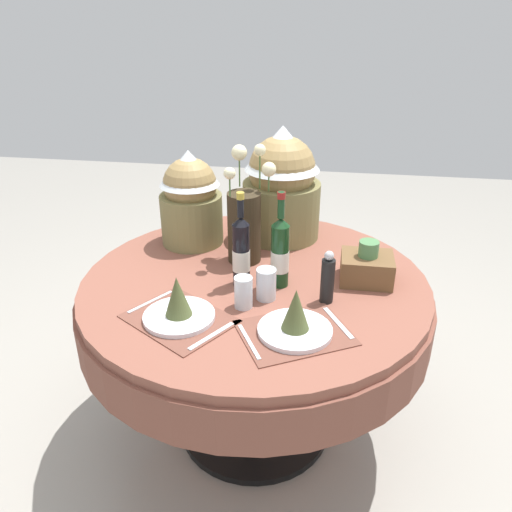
{
  "coord_description": "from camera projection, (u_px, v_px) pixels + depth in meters",
  "views": [
    {
      "loc": [
        0.27,
        -1.68,
        1.69
      ],
      "look_at": [
        0.0,
        0.03,
        0.83
      ],
      "focal_mm": 35.29,
      "sensor_mm": 36.0,
      "label": 1
    }
  ],
  "objects": [
    {
      "name": "flower_vase",
      "position": [
        245.0,
        221.0,
        2.01
      ],
      "size": [
        0.19,
        0.18,
        0.47
      ],
      "color": "#332819",
      "rests_on": "dining_table"
    },
    {
      "name": "pepper_mill",
      "position": [
        328.0,
        279.0,
        1.75
      ],
      "size": [
        0.05,
        0.05,
        0.2
      ],
      "color": "black",
      "rests_on": "dining_table"
    },
    {
      "name": "gift_tub_back_centre",
      "position": [
        282.0,
        180.0,
        2.19
      ],
      "size": [
        0.34,
        0.34,
        0.5
      ],
      "color": "olive",
      "rests_on": "dining_table"
    },
    {
      "name": "wine_bottle_centre",
      "position": [
        241.0,
        251.0,
        1.84
      ],
      "size": [
        0.07,
        0.07,
        0.36
      ],
      "color": "black",
      "rests_on": "dining_table"
    },
    {
      "name": "tumbler_near_left",
      "position": [
        266.0,
        284.0,
        1.78
      ],
      "size": [
        0.07,
        0.07,
        0.12
      ],
      "primitive_type": "cylinder",
      "color": "silver",
      "rests_on": "dining_table"
    },
    {
      "name": "wine_bottle_left",
      "position": [
        280.0,
        252.0,
        1.83
      ],
      "size": [
        0.07,
        0.07,
        0.37
      ],
      "color": "#143819",
      "rests_on": "dining_table"
    },
    {
      "name": "tumbler_near_right",
      "position": [
        243.0,
        292.0,
        1.73
      ],
      "size": [
        0.06,
        0.06,
        0.11
      ],
      "primitive_type": "cylinder",
      "color": "silver",
      "rests_on": "dining_table"
    },
    {
      "name": "dining_table",
      "position": [
        255.0,
        307.0,
        1.99
      ],
      "size": [
        1.35,
        1.35,
        0.75
      ],
      "color": "brown",
      "rests_on": "ground"
    },
    {
      "name": "ground",
      "position": [
        255.0,
        425.0,
        2.27
      ],
      "size": [
        8.0,
        8.0,
        0.0
      ],
      "primitive_type": "plane",
      "color": "#9E998E"
    },
    {
      "name": "place_setting_left",
      "position": [
        178.0,
        307.0,
        1.66
      ],
      "size": [
        0.43,
        0.4,
        0.16
      ],
      "color": "brown",
      "rests_on": "dining_table"
    },
    {
      "name": "woven_basket_side_right",
      "position": [
        367.0,
        267.0,
        1.89
      ],
      "size": [
        0.19,
        0.16,
        0.16
      ],
      "color": "brown",
      "rests_on": "dining_table"
    },
    {
      "name": "place_setting_right",
      "position": [
        295.0,
        321.0,
        1.59
      ],
      "size": [
        0.42,
        0.39,
        0.16
      ],
      "color": "brown",
      "rests_on": "dining_table"
    },
    {
      "name": "gift_tub_back_left",
      "position": [
        190.0,
        195.0,
        2.15
      ],
      "size": [
        0.27,
        0.27,
        0.41
      ],
      "color": "olive",
      "rests_on": "dining_table"
    }
  ]
}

